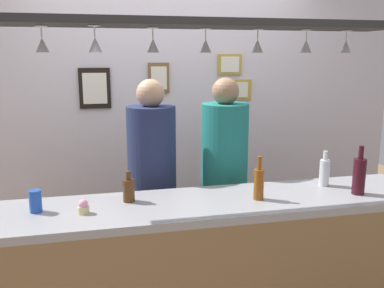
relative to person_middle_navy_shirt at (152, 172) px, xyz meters
The scene contains 22 objects.
back_wall 0.93m from the person_middle_navy_shirt, 73.25° to the left, with size 4.40×0.06×2.60m, color silver.
bar_counter 0.86m from the person_middle_navy_shirt, 71.47° to the right, with size 2.70×0.55×0.97m.
overhead_glass_rack 1.15m from the person_middle_navy_shirt, 65.46° to the right, with size 2.20×0.36×0.04m, color black.
hanging_wineglass_far_left 1.18m from the person_middle_navy_shirt, 139.42° to the right, with size 0.07×0.07×0.13m.
hanging_wineglass_left 1.12m from the person_middle_navy_shirt, 119.70° to the right, with size 0.07×0.07×0.13m.
hanging_wineglass_center_left 1.01m from the person_middle_navy_shirt, 94.93° to the right, with size 0.07×0.07×0.13m.
hanging_wineglass_center 1.03m from the person_middle_navy_shirt, 63.29° to the right, with size 0.07×0.07×0.13m.
hanging_wineglass_center_right 1.15m from the person_middle_navy_shirt, 41.20° to the right, with size 0.07×0.07×0.13m.
hanging_wineglass_right 1.33m from the person_middle_navy_shirt, 31.43° to the right, with size 0.07×0.07×0.13m.
hanging_wineglass_far_right 1.51m from the person_middle_navy_shirt, 23.69° to the right, with size 0.07×0.07×0.13m.
person_middle_navy_shirt is the anchor object (origin of this frame).
person_right_teal_shirt 0.53m from the person_middle_navy_shirt, ahead, with size 0.34×0.34×1.65m.
bottle_soda_clear 1.17m from the person_middle_navy_shirt, 24.68° to the right, with size 0.06×0.06×0.23m.
bottle_beer_amber_tall 0.84m from the person_middle_navy_shirt, 49.65° to the right, with size 0.06×0.06×0.26m.
bottle_beer_brown_stubby 0.55m from the person_middle_navy_shirt, 111.48° to the right, with size 0.07×0.07×0.18m.
bottle_wine_dark_red 1.36m from the person_middle_navy_shirt, 30.28° to the right, with size 0.08×0.08×0.30m.
drink_can 0.90m from the person_middle_navy_shirt, 141.09° to the right, with size 0.07×0.07×0.12m, color #1E4CB2.
cupcake 0.79m from the person_middle_navy_shirt, 125.03° to the right, with size 0.06×0.06×0.08m.
picture_frame_lower_pair 1.29m from the person_middle_navy_shirt, 42.39° to the left, with size 0.30×0.02×0.18m.
picture_frame_caricature 1.03m from the person_middle_navy_shirt, 114.80° to the left, with size 0.26×0.02×0.34m.
picture_frame_upper_small 1.36m from the person_middle_navy_shirt, 44.37° to the left, with size 0.22×0.02×0.18m.
picture_frame_crest 1.02m from the person_middle_navy_shirt, 77.64° to the left, with size 0.18×0.02×0.26m.
Camera 1 is at (-0.60, -2.57, 1.80)m, focal length 38.97 mm.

